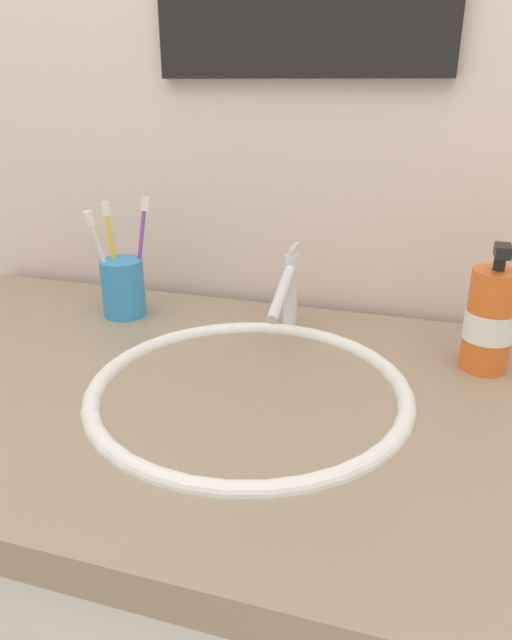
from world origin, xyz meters
The scene contains 9 objects.
tiled_wall_back centered at (0.00, 0.37, 1.20)m, with size 2.48×0.04×2.40m, color beige.
vanity_counter centered at (0.00, 0.00, 0.44)m, with size 1.28×0.65×0.88m.
sink_basin centered at (0.02, 0.00, 0.85)m, with size 0.44×0.44×0.10m.
faucet centered at (0.02, 0.21, 0.96)m, with size 0.02×0.16×0.14m.
toothbrush_cup centered at (-0.27, 0.20, 0.93)m, with size 0.07×0.07×0.10m, color #338CCC.
toothbrush_purple centered at (-0.25, 0.22, 1.00)m, with size 0.04×0.03×0.20m.
toothbrush_white centered at (-0.30, 0.18, 0.99)m, with size 0.04×0.04×0.19m.
toothbrush_yellow centered at (-0.29, 0.20, 1.00)m, with size 0.03×0.02×0.19m.
soap_dispenser centered at (0.32, 0.16, 0.96)m, with size 0.07×0.07×0.19m.
Camera 1 is at (0.22, -0.64, 1.27)m, focal length 32.29 mm.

